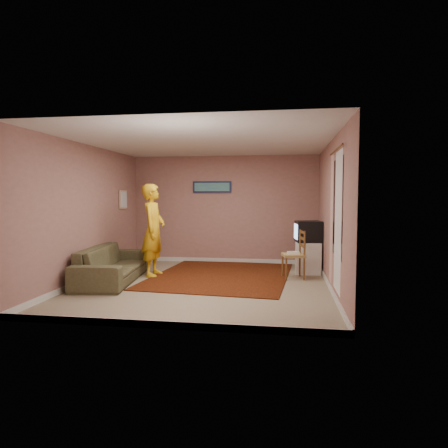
# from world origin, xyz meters

# --- Properties ---
(ground) EXTENTS (5.00, 5.00, 0.00)m
(ground) POSITION_xyz_m (0.00, 0.00, 0.00)
(ground) COLOR gray
(ground) RESTS_ON ground
(wall_back) EXTENTS (4.50, 0.02, 2.60)m
(wall_back) POSITION_xyz_m (0.00, 2.50, 1.30)
(wall_back) COLOR #9F7268
(wall_back) RESTS_ON ground
(wall_front) EXTENTS (4.50, 0.02, 2.60)m
(wall_front) POSITION_xyz_m (0.00, -2.50, 1.30)
(wall_front) COLOR #9F7268
(wall_front) RESTS_ON ground
(wall_left) EXTENTS (0.02, 5.00, 2.60)m
(wall_left) POSITION_xyz_m (-2.25, 0.00, 1.30)
(wall_left) COLOR #9F7268
(wall_left) RESTS_ON ground
(wall_right) EXTENTS (0.02, 5.00, 2.60)m
(wall_right) POSITION_xyz_m (2.25, 0.00, 1.30)
(wall_right) COLOR #9F7268
(wall_right) RESTS_ON ground
(ceiling) EXTENTS (4.50, 5.00, 0.02)m
(ceiling) POSITION_xyz_m (0.00, 0.00, 2.60)
(ceiling) COLOR silver
(ceiling) RESTS_ON wall_back
(baseboard_back) EXTENTS (4.50, 0.02, 0.10)m
(baseboard_back) POSITION_xyz_m (0.00, 2.49, 0.05)
(baseboard_back) COLOR silver
(baseboard_back) RESTS_ON ground
(baseboard_front) EXTENTS (4.50, 0.02, 0.10)m
(baseboard_front) POSITION_xyz_m (0.00, -2.49, 0.05)
(baseboard_front) COLOR silver
(baseboard_front) RESTS_ON ground
(baseboard_left) EXTENTS (0.02, 5.00, 0.10)m
(baseboard_left) POSITION_xyz_m (-2.24, 0.00, 0.05)
(baseboard_left) COLOR silver
(baseboard_left) RESTS_ON ground
(baseboard_right) EXTENTS (0.02, 5.00, 0.10)m
(baseboard_right) POSITION_xyz_m (2.24, 0.00, 0.05)
(baseboard_right) COLOR silver
(baseboard_right) RESTS_ON ground
(window) EXTENTS (0.01, 1.10, 1.50)m
(window) POSITION_xyz_m (2.24, -0.90, 1.45)
(window) COLOR black
(window) RESTS_ON wall_right
(curtain_sheer) EXTENTS (0.01, 0.75, 2.10)m
(curtain_sheer) POSITION_xyz_m (2.23, -1.05, 1.25)
(curtain_sheer) COLOR white
(curtain_sheer) RESTS_ON wall_right
(curtain_floral) EXTENTS (0.01, 0.35, 2.10)m
(curtain_floral) POSITION_xyz_m (2.21, -0.35, 1.25)
(curtain_floral) COLOR beige
(curtain_floral) RESTS_ON wall_right
(curtain_rod) EXTENTS (0.02, 1.40, 0.02)m
(curtain_rod) POSITION_xyz_m (2.20, -0.90, 2.32)
(curtain_rod) COLOR brown
(curtain_rod) RESTS_ON wall_right
(picture_back) EXTENTS (0.95, 0.04, 0.28)m
(picture_back) POSITION_xyz_m (-0.30, 2.47, 1.85)
(picture_back) COLOR #151B3B
(picture_back) RESTS_ON wall_back
(picture_left) EXTENTS (0.04, 0.38, 0.42)m
(picture_left) POSITION_xyz_m (-2.22, 1.60, 1.55)
(picture_left) COLOR #C9B08A
(picture_left) RESTS_ON wall_left
(area_rug) EXTENTS (2.92, 3.52, 0.02)m
(area_rug) POSITION_xyz_m (0.19, 0.85, 0.01)
(area_rug) COLOR black
(area_rug) RESTS_ON ground
(tv_cabinet) EXTENTS (0.52, 0.47, 0.66)m
(tv_cabinet) POSITION_xyz_m (1.95, 1.39, 0.33)
(tv_cabinet) COLOR white
(tv_cabinet) RESTS_ON ground
(crt_tv) EXTENTS (0.58, 0.53, 0.44)m
(crt_tv) POSITION_xyz_m (1.94, 1.39, 0.89)
(crt_tv) COLOR black
(crt_tv) RESTS_ON tv_cabinet
(chair_a) EXTENTS (0.54, 0.52, 0.53)m
(chair_a) POSITION_xyz_m (1.99, 1.92, 0.60)
(chair_a) COLOR tan
(chair_a) RESTS_ON ground
(dvd_player) EXTENTS (0.39, 0.32, 0.06)m
(dvd_player) POSITION_xyz_m (1.99, 1.92, 0.53)
(dvd_player) COLOR silver
(dvd_player) RESTS_ON chair_a
(blue_throw) EXTENTS (0.36, 0.04, 0.38)m
(blue_throw) POSITION_xyz_m (1.99, 2.11, 0.79)
(blue_throw) COLOR #90ABEC
(blue_throw) RESTS_ON chair_a
(chair_b) EXTENTS (0.49, 0.51, 0.52)m
(chair_b) POSITION_xyz_m (1.63, 0.80, 0.59)
(chair_b) COLOR tan
(chair_b) RESTS_ON ground
(game_console) EXTENTS (0.25, 0.20, 0.05)m
(game_console) POSITION_xyz_m (1.63, 0.80, 0.51)
(game_console) COLOR white
(game_console) RESTS_ON chair_b
(sofa) EXTENTS (1.16, 2.37, 0.67)m
(sofa) POSITION_xyz_m (-1.80, 0.05, 0.33)
(sofa) COLOR brown
(sofa) RESTS_ON ground
(person) EXTENTS (0.46, 0.69, 1.88)m
(person) POSITION_xyz_m (-1.19, 0.67, 0.94)
(person) COLOR gold
(person) RESTS_ON ground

